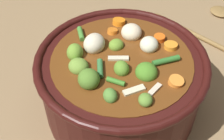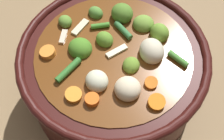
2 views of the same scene
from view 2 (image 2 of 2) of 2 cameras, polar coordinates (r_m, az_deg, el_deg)
ground_plane at (r=0.65m, az=0.21°, el=-4.05°), size 1.10×1.10×0.00m
cooking_pot at (r=0.58m, az=0.26°, el=-0.49°), size 0.33×0.33×0.16m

